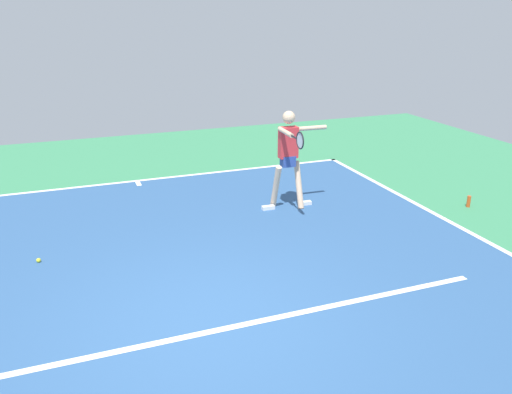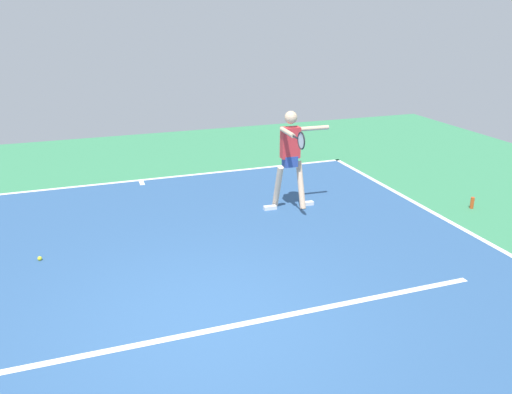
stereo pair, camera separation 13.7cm
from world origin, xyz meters
name	(u,v)px [view 1 (the left image)]	position (x,y,z in m)	size (l,w,h in m)	color
ground_plane	(207,321)	(0.00, 0.00, 0.00)	(20.57, 20.57, 0.00)	#388456
court_surface	(207,321)	(0.00, 0.00, 0.00)	(9.79, 11.65, 0.00)	#2D5484
court_line_baseline_near	(137,181)	(0.00, -5.78, 0.00)	(9.79, 0.10, 0.01)	white
court_line_service	(212,331)	(0.00, 0.22, 0.00)	(7.34, 0.10, 0.01)	white
court_line_centre_mark	(138,183)	(0.00, -5.58, 0.00)	(0.10, 0.30, 0.01)	white
tennis_player	(289,153)	(-2.44, -3.13, 1.07)	(1.24, 1.27, 1.85)	beige
tennis_ball_near_player	(39,260)	(1.93, -2.37, 0.03)	(0.07, 0.07, 0.07)	yellow
water_bottle	(469,201)	(-5.67, -1.98, 0.11)	(0.07, 0.07, 0.22)	#D84C1E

